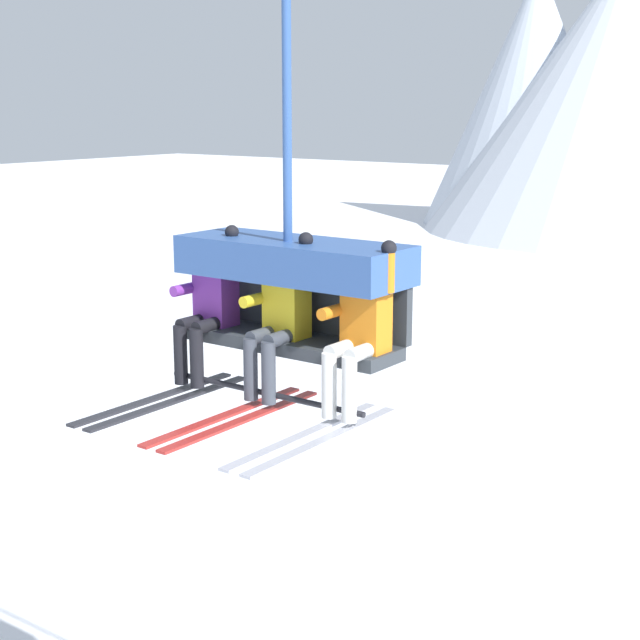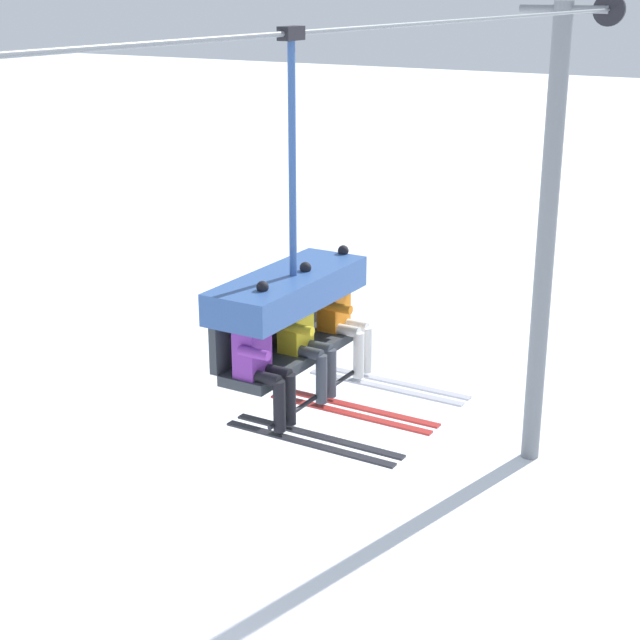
% 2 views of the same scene
% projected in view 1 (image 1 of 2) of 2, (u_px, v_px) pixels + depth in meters
% --- Properties ---
extents(mountain_peak_west, '(13.34, 13.34, 15.80)m').
position_uv_depth(mountain_peak_west, '(534.00, 97.00, 60.71)').
color(mountain_peak_west, silver).
rests_on(mountain_peak_west, ground_plane).
extents(mountain_peak_central, '(22.95, 22.95, 16.39)m').
position_uv_depth(mountain_peak_central, '(624.00, 91.00, 57.38)').
color(mountain_peak_central, silver).
rests_on(mountain_peak_central, ground_plane).
extents(chairlift_chair, '(1.89, 0.74, 3.40)m').
position_uv_depth(chairlift_chair, '(294.00, 274.00, 7.60)').
color(chairlift_chair, '#33383D').
extents(skier_purple, '(0.48, 1.70, 1.34)m').
position_uv_depth(skier_purple, '(206.00, 305.00, 7.92)').
color(skier_purple, purple).
extents(skier_yellow, '(0.48, 1.70, 1.34)m').
position_uv_depth(skier_yellow, '(277.00, 317.00, 7.50)').
color(skier_yellow, yellow).
extents(skier_orange, '(0.48, 1.70, 1.34)m').
position_uv_depth(skier_orange, '(357.00, 330.00, 7.07)').
color(skier_orange, orange).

